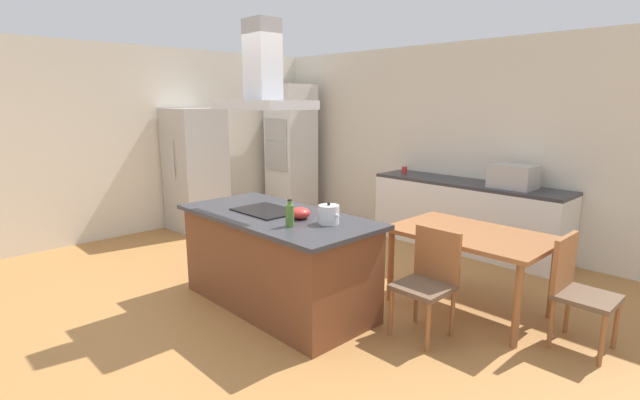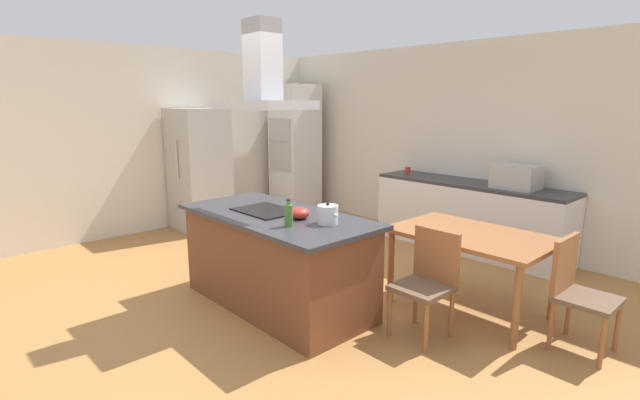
# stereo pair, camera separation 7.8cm
# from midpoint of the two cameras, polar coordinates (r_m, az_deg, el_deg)

# --- Properties ---
(ground) EXTENTS (16.00, 16.00, 0.00)m
(ground) POSITION_cam_midpoint_polar(r_m,az_deg,el_deg) (5.60, 6.58, -8.13)
(ground) COLOR #AD753D
(wall_back) EXTENTS (7.20, 0.10, 2.70)m
(wall_back) POSITION_cam_midpoint_polar(r_m,az_deg,el_deg) (6.74, 16.48, 6.65)
(wall_back) COLOR beige
(wall_back) RESTS_ON ground
(wall_left) EXTENTS (0.10, 8.80, 2.70)m
(wall_left) POSITION_cam_midpoint_polar(r_m,az_deg,el_deg) (7.69, -16.11, 7.29)
(wall_left) COLOR beige
(wall_left) RESTS_ON ground
(kitchen_island) EXTENTS (2.00, 0.96, 0.90)m
(kitchen_island) POSITION_cam_midpoint_polar(r_m,az_deg,el_deg) (4.46, -5.78, -7.30)
(kitchen_island) COLOR brown
(kitchen_island) RESTS_ON ground
(cooktop) EXTENTS (0.60, 0.44, 0.01)m
(cooktop) POSITION_cam_midpoint_polar(r_m,az_deg,el_deg) (4.45, -7.11, -1.31)
(cooktop) COLOR black
(cooktop) RESTS_ON kitchen_island
(tea_kettle) EXTENTS (0.23, 0.18, 0.19)m
(tea_kettle) POSITION_cam_midpoint_polar(r_m,az_deg,el_deg) (3.96, 0.52, -1.77)
(tea_kettle) COLOR silver
(tea_kettle) RESTS_ON kitchen_island
(olive_oil_bottle) EXTENTS (0.07, 0.07, 0.23)m
(olive_oil_bottle) POSITION_cam_midpoint_polar(r_m,az_deg,el_deg) (3.88, -4.30, -1.85)
(olive_oil_bottle) COLOR #47722D
(olive_oil_bottle) RESTS_ON kitchen_island
(mixing_bowl) EXTENTS (0.18, 0.18, 0.10)m
(mixing_bowl) POSITION_cam_midpoint_polar(r_m,az_deg,el_deg) (4.14, -3.00, -1.61)
(mixing_bowl) COLOR red
(mixing_bowl) RESTS_ON kitchen_island
(back_counter) EXTENTS (2.54, 0.62, 0.90)m
(back_counter) POSITION_cam_midpoint_polar(r_m,az_deg,el_deg) (6.39, 17.07, -1.85)
(back_counter) COLOR silver
(back_counter) RESTS_ON ground
(countertop_microwave) EXTENTS (0.50, 0.38, 0.28)m
(countertop_microwave) POSITION_cam_midpoint_polar(r_m,az_deg,el_deg) (6.03, 22.23, 2.69)
(countertop_microwave) COLOR #B2AFAA
(countertop_microwave) RESTS_ON back_counter
(coffee_mug_red) EXTENTS (0.08, 0.08, 0.09)m
(coffee_mug_red) POSITION_cam_midpoint_polar(r_m,az_deg,el_deg) (6.86, 9.98, 3.65)
(coffee_mug_red) COLOR red
(coffee_mug_red) RESTS_ON back_counter
(wall_oven_stack) EXTENTS (0.70, 0.66, 2.20)m
(wall_oven_stack) POSITION_cam_midpoint_polar(r_m,az_deg,el_deg) (8.17, -3.86, 6.23)
(wall_oven_stack) COLOR silver
(wall_oven_stack) RESTS_ON ground
(refrigerator) EXTENTS (0.80, 0.73, 1.82)m
(refrigerator) POSITION_cam_midpoint_polar(r_m,az_deg,el_deg) (7.24, -15.30, 3.56)
(refrigerator) COLOR #B2AFAA
(refrigerator) RESTS_ON ground
(dining_table) EXTENTS (1.40, 0.90, 0.75)m
(dining_table) POSITION_cam_midpoint_polar(r_m,az_deg,el_deg) (4.49, 17.49, -4.80)
(dining_table) COLOR #995B33
(dining_table) RESTS_ON ground
(chair_facing_island) EXTENTS (0.42, 0.42, 0.89)m
(chair_facing_island) POSITION_cam_midpoint_polar(r_m,az_deg,el_deg) (4.00, 12.67, -9.03)
(chair_facing_island) COLOR brown
(chair_facing_island) RESTS_ON ground
(chair_at_right_end) EXTENTS (0.42, 0.42, 0.89)m
(chair_at_right_end) POSITION_cam_midpoint_polar(r_m,az_deg,el_deg) (4.21, 28.42, -9.14)
(chair_at_right_end) COLOR brown
(chair_at_right_end) RESTS_ON ground
(range_hood) EXTENTS (0.90, 0.55, 0.78)m
(range_hood) POSITION_cam_midpoint_polar(r_m,az_deg,el_deg) (4.33, -7.53, 14.27)
(range_hood) COLOR #ADADB2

